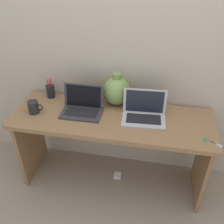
# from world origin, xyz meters

# --- Properties ---
(ground_plane) EXTENTS (6.00, 6.00, 0.00)m
(ground_plane) POSITION_xyz_m (0.00, 0.00, 0.00)
(ground_plane) COLOR gray
(back_wall) EXTENTS (4.40, 0.04, 2.40)m
(back_wall) POSITION_xyz_m (0.00, 0.32, 1.20)
(back_wall) COLOR #BCAD99
(back_wall) RESTS_ON ground
(desk) EXTENTS (1.65, 0.55, 0.76)m
(desk) POSITION_xyz_m (0.00, 0.00, 0.60)
(desk) COLOR olive
(desk) RESTS_ON ground
(laptop_left) EXTENTS (0.34, 0.23, 0.22)m
(laptop_left) POSITION_xyz_m (-0.26, 0.04, 0.82)
(laptop_left) COLOR #333338
(laptop_left) RESTS_ON desk
(laptop_right) EXTENTS (0.36, 0.24, 0.23)m
(laptop_right) POSITION_xyz_m (0.25, 0.04, 0.82)
(laptop_right) COLOR #B2B2B7
(laptop_right) RESTS_ON desk
(green_vase) EXTENTS (0.24, 0.24, 0.29)m
(green_vase) POSITION_xyz_m (0.00, 0.22, 0.89)
(green_vase) COLOR #75934C
(green_vase) RESTS_ON desk
(coffee_mug) EXTENTS (0.13, 0.09, 0.11)m
(coffee_mug) POSITION_xyz_m (-0.65, -0.06, 0.81)
(coffee_mug) COLOR black
(coffee_mug) RESTS_ON desk
(pen_cup) EXTENTS (0.07, 0.07, 0.19)m
(pen_cup) POSITION_xyz_m (-0.61, 0.21, 0.82)
(pen_cup) COLOR black
(pen_cup) RESTS_ON desk
(scissors) EXTENTS (0.14, 0.10, 0.01)m
(scissors) POSITION_xyz_m (0.75, -0.16, 0.76)
(scissors) COLOR #B7B7BC
(scissors) RESTS_ON desk
(power_brick) EXTENTS (0.07, 0.07, 0.03)m
(power_brick) POSITION_xyz_m (0.05, 0.04, 0.01)
(power_brick) COLOR white
(power_brick) RESTS_ON ground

